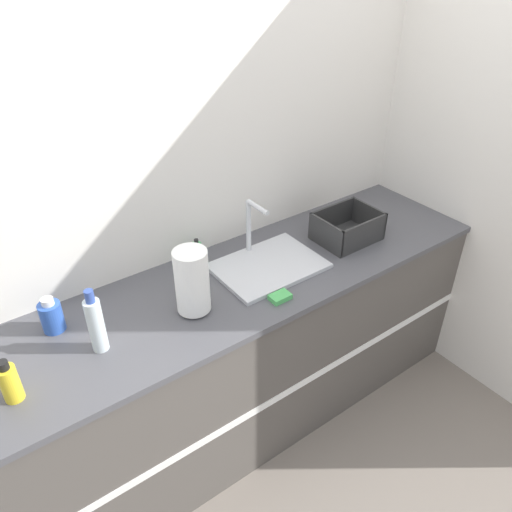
{
  "coord_description": "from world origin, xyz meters",
  "views": [
    {
      "loc": [
        -1.01,
        -1.19,
        2.24
      ],
      "look_at": [
        0.06,
        0.29,
        1.03
      ],
      "focal_mm": 35.0,
      "sensor_mm": 36.0,
      "label": 1
    }
  ],
  "objects_px": {
    "sink": "(267,263)",
    "paper_towel_roll": "(192,281)",
    "bottle_clear": "(96,324)",
    "soap_dispenser": "(197,254)",
    "bottle_yellow": "(10,383)",
    "dish_rack": "(347,229)",
    "bottle_blue": "(52,316)"
  },
  "relations": [
    {
      "from": "sink",
      "to": "bottle_yellow",
      "type": "height_order",
      "value": "sink"
    },
    {
      "from": "bottle_blue",
      "to": "bottle_yellow",
      "type": "distance_m",
      "value": 0.35
    },
    {
      "from": "dish_rack",
      "to": "bottle_blue",
      "type": "distance_m",
      "value": 1.43
    },
    {
      "from": "sink",
      "to": "bottle_clear",
      "type": "height_order",
      "value": "sink"
    },
    {
      "from": "sink",
      "to": "paper_towel_roll",
      "type": "xyz_separation_m",
      "value": [
        -0.43,
        -0.07,
        0.13
      ]
    },
    {
      "from": "paper_towel_roll",
      "to": "bottle_blue",
      "type": "distance_m",
      "value": 0.56
    },
    {
      "from": "soap_dispenser",
      "to": "bottle_blue",
      "type": "bearing_deg",
      "value": -175.66
    },
    {
      "from": "paper_towel_roll",
      "to": "dish_rack",
      "type": "relative_size",
      "value": 0.93
    },
    {
      "from": "paper_towel_roll",
      "to": "bottle_clear",
      "type": "distance_m",
      "value": 0.4
    },
    {
      "from": "sink",
      "to": "paper_towel_roll",
      "type": "distance_m",
      "value": 0.46
    },
    {
      "from": "dish_rack",
      "to": "bottle_blue",
      "type": "relative_size",
      "value": 2.04
    },
    {
      "from": "sink",
      "to": "dish_rack",
      "type": "bearing_deg",
      "value": -3.91
    },
    {
      "from": "bottle_clear",
      "to": "soap_dispenser",
      "type": "height_order",
      "value": "bottle_clear"
    },
    {
      "from": "dish_rack",
      "to": "bottle_clear",
      "type": "bearing_deg",
      "value": -178.77
    },
    {
      "from": "paper_towel_roll",
      "to": "bottle_yellow",
      "type": "xyz_separation_m",
      "value": [
        -0.72,
        -0.05,
        -0.07
      ]
    },
    {
      "from": "paper_towel_roll",
      "to": "bottle_blue",
      "type": "height_order",
      "value": "paper_towel_roll"
    },
    {
      "from": "bottle_blue",
      "to": "soap_dispenser",
      "type": "bearing_deg",
      "value": 4.34
    },
    {
      "from": "paper_towel_roll",
      "to": "soap_dispenser",
      "type": "distance_m",
      "value": 0.34
    },
    {
      "from": "sink",
      "to": "soap_dispenser",
      "type": "distance_m",
      "value": 0.33
    },
    {
      "from": "bottle_blue",
      "to": "paper_towel_roll",
      "type": "bearing_deg",
      "value": -23.67
    },
    {
      "from": "paper_towel_roll",
      "to": "bottle_blue",
      "type": "bearing_deg",
      "value": 156.33
    },
    {
      "from": "sink",
      "to": "paper_towel_roll",
      "type": "relative_size",
      "value": 1.7
    },
    {
      "from": "dish_rack",
      "to": "bottle_blue",
      "type": "height_order",
      "value": "bottle_blue"
    },
    {
      "from": "paper_towel_roll",
      "to": "dish_rack",
      "type": "bearing_deg",
      "value": 2.46
    },
    {
      "from": "soap_dispenser",
      "to": "bottle_yellow",
      "type": "bearing_deg",
      "value": -160.4
    },
    {
      "from": "sink",
      "to": "bottle_clear",
      "type": "xyz_separation_m",
      "value": [
        -0.83,
        -0.06,
        0.1
      ]
    },
    {
      "from": "bottle_clear",
      "to": "bottle_yellow",
      "type": "height_order",
      "value": "bottle_clear"
    },
    {
      "from": "bottle_clear",
      "to": "dish_rack",
      "type": "bearing_deg",
      "value": 1.23
    },
    {
      "from": "sink",
      "to": "soap_dispenser",
      "type": "height_order",
      "value": "sink"
    },
    {
      "from": "bottle_clear",
      "to": "bottle_yellow",
      "type": "distance_m",
      "value": 0.33
    },
    {
      "from": "sink",
      "to": "bottle_yellow",
      "type": "distance_m",
      "value": 1.16
    },
    {
      "from": "bottle_clear",
      "to": "soap_dispenser",
      "type": "distance_m",
      "value": 0.64
    }
  ]
}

